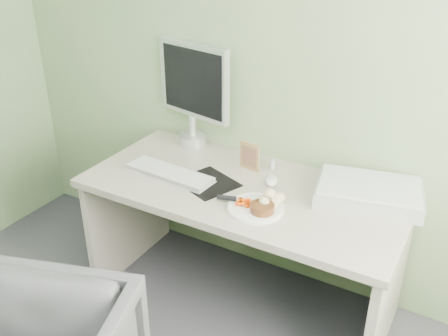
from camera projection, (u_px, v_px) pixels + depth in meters
The scene contains 14 objects.
wall_back at pixel (281, 46), 2.48m from camera, with size 3.50×3.50×0.00m, color gray.
desk at pixel (243, 218), 2.55m from camera, with size 1.60×0.75×0.73m.
plate at pixel (256, 208), 2.28m from camera, with size 0.26×0.26×0.01m, color white.
steak at pixel (262, 208), 2.23m from camera, with size 0.11×0.11×0.04m, color black.
potato_pile at pixel (269, 198), 2.29m from camera, with size 0.11×0.08×0.06m, color tan.
carrot_heap at pixel (244, 201), 2.28m from camera, with size 0.06×0.05×0.04m, color #F44905.
steak_knife at pixel (235, 199), 2.31m from camera, with size 0.23×0.09×0.02m.
mousepad at pixel (208, 183), 2.50m from camera, with size 0.27×0.24×0.00m, color black.
keyboard at pixel (170, 173), 2.56m from camera, with size 0.48×0.14×0.02m, color white.
computer_mouse at pixel (272, 181), 2.49m from camera, with size 0.06×0.11×0.04m, color white.
photo_frame at pixel (250, 156), 2.61m from camera, with size 0.12×0.01×0.15m, color #9D7049.
eyedrop_bottle at pixel (273, 164), 2.63m from camera, with size 0.02×0.02×0.06m.
scanner at pixel (369, 193), 2.34m from camera, with size 0.48×0.32×0.07m, color #A5A8AC.
monitor at pixel (193, 89), 2.78m from camera, with size 0.49×0.18×0.59m.
Camera 1 is at (0.98, -0.30, 1.94)m, focal length 40.00 mm.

